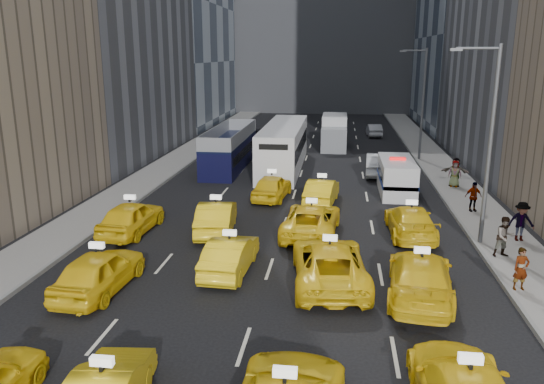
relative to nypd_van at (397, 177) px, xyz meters
The scene contains 31 objects.
sidewalk_west 17.33m from the nypd_van, 167.08° to the left, with size 3.00×90.00×0.15m, color gray.
sidewalk_east 5.74m from the nypd_van, 43.08° to the left, with size 3.00×90.00×0.15m, color gray.
curb_west 15.92m from the nypd_van, 165.91° to the left, with size 0.15×90.00×0.18m, color slate.
curb_east 4.80m from the nypd_van, 55.22° to the left, with size 0.15×90.00×0.18m, color slate.
streetlight_near 10.32m from the nypd_van, 72.85° to the right, with size 2.15×0.22×9.00m.
streetlight_far 11.88m from the nypd_van, 75.46° to the left, with size 2.15×0.22×9.00m.
taxi_8 20.23m from the nypd_van, 127.61° to the right, with size 1.89×4.69×1.60m, color yellow.
taxi_9 15.75m from the nypd_van, 120.12° to the right, with size 1.53×4.39×1.45m, color yellow.
taxi_10 14.75m from the nypd_van, 105.36° to the right, with size 2.69×5.84×1.62m, color yellow.
taxi_11 15.05m from the nypd_van, 92.39° to the right, with size 2.23×5.49×1.59m, color yellow.
taxi_12 16.67m from the nypd_van, 145.15° to the right, with size 1.91×4.74×1.61m, color yellow.
taxi_13 13.05m from the nypd_van, 137.11° to the right, with size 1.67×4.79×1.58m, color yellow.
taxi_14 9.97m from the nypd_van, 119.40° to the right, with size 2.52×5.46×1.52m, color yellow.
taxi_15 8.26m from the nypd_van, 90.93° to the right, with size 2.07×5.09×1.48m, color yellow.
taxi_16 7.99m from the nypd_van, 162.76° to the right, with size 1.79×4.44×1.51m, color yellow.
taxi_17 5.51m from the nypd_van, 146.50° to the right, with size 1.56×4.49×1.48m, color yellow.
nypd_van is the anchor object (origin of this frame).
double_decker 13.60m from the nypd_van, 152.12° to the left, with size 3.29×10.73×3.07m.
city_bus 10.26m from the nypd_van, 139.99° to the left, with size 3.14×13.09×3.36m.
box_truck 16.75m from the nypd_van, 104.25° to the left, with size 2.82×6.74×3.00m.
misc_car_0 5.12m from the nypd_van, 98.78° to the left, with size 1.72×4.93×1.63m, color #B1B5BA.
misc_car_1 21.10m from the nypd_van, 123.98° to the left, with size 2.62×5.68×1.58m, color black.
misc_car_2 24.29m from the nypd_van, 100.20° to the left, with size 1.92×4.71×1.37m, color slate.
misc_car_3 26.34m from the nypd_van, 111.15° to the left, with size 1.60×3.97×1.35m, color black.
misc_car_4 23.88m from the nypd_van, 89.95° to the left, with size 1.40×4.01×1.32m, color #9C9EA3.
pedestrian_0 14.58m from the nypd_van, 77.85° to the right, with size 0.59×0.39×1.63m, color gray.
pedestrian_1 11.43m from the nypd_van, 72.44° to the right, with size 0.86×0.47×1.77m, color gray.
pedestrian_2 9.92m from the nypd_van, 61.15° to the right, with size 1.20×0.49×1.85m, color gray.
pedestrian_3 5.51m from the nypd_van, 47.27° to the right, with size 0.97×0.44×1.65m, color gray.
pedestrian_4 4.19m from the nypd_van, 22.20° to the left, with size 0.85×0.46×1.74m, color gray.
pedestrian_5 4.30m from the nypd_van, 24.00° to the left, with size 1.73×0.50×1.87m, color gray.
Camera 1 is at (2.65, -12.12, 8.60)m, focal length 35.00 mm.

